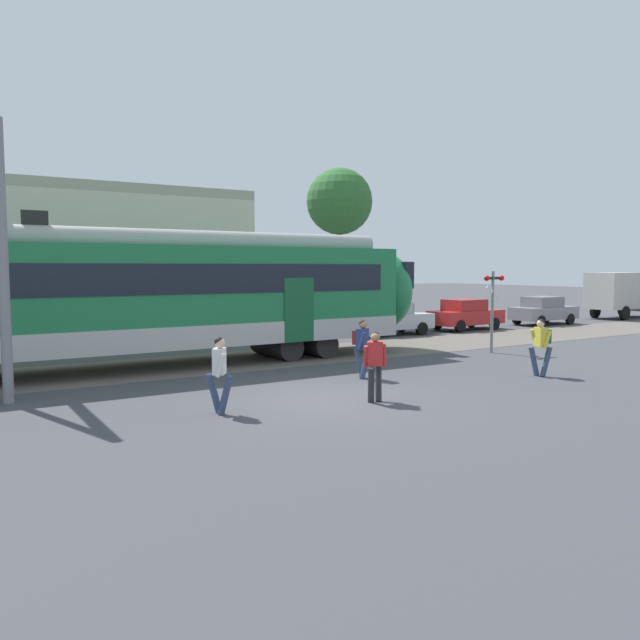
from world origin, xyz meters
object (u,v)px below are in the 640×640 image
pedestrian_yellow (541,342)px  parked_car_red (466,314)px  parked_car_silver (390,318)px  parked_car_grey (544,310)px  box_truck (621,293)px  pedestrian_red (375,360)px  pedestrian_white (219,370)px  pedestrian_navy (362,344)px  crossing_signal (493,298)px

pedestrian_yellow → parked_car_red: pedestrian_yellow is taller
pedestrian_yellow → parked_car_silver: bearing=74.0°
parked_car_grey → box_truck: 7.78m
pedestrian_red → parked_car_red: size_ratio=0.41×
pedestrian_red → pedestrian_yellow: same height
pedestrian_white → box_truck: 32.85m
parked_car_grey → pedestrian_navy: bearing=-155.6°
pedestrian_white → parked_car_red: 20.46m
pedestrian_yellow → box_truck: (21.40, 11.12, 0.58)m
pedestrian_white → parked_car_red: bearing=30.5°
crossing_signal → pedestrian_navy: bearing=-166.3°
pedestrian_white → parked_car_silver: 16.57m
parked_car_red → pedestrian_red: bearing=-141.6°
box_truck → crossing_signal: (-18.85, -6.90, 0.44)m
pedestrian_yellow → crossing_signal: size_ratio=0.56×
pedestrian_navy → crossing_signal: 7.42m
parked_car_red → parked_car_silver: bearing=179.0°
parked_car_red → crossing_signal: bearing=-128.7°
parked_car_silver → crossing_signal: bearing=-95.1°
pedestrian_navy → pedestrian_yellow: 5.21m
pedestrian_navy → parked_car_silver: bearing=47.8°
pedestrian_navy → parked_car_silver: 11.54m
pedestrian_navy → pedestrian_yellow: (4.59, -2.47, 0.00)m
box_truck → pedestrian_navy: bearing=-161.6°
pedestrian_red → pedestrian_yellow: size_ratio=1.00×
parked_car_grey → parked_car_silver: bearing=178.6°
pedestrian_navy → parked_car_silver: pedestrian_navy is taller
pedestrian_red → pedestrian_navy: bearing=60.0°
pedestrian_navy → pedestrian_yellow: size_ratio=1.00×
pedestrian_white → pedestrian_yellow: same height
parked_car_grey → crossing_signal: (-11.11, -6.54, 1.23)m
pedestrian_red → pedestrian_white: bearing=167.3°
crossing_signal → pedestrian_red: bearing=-152.9°
box_truck → parked_car_silver: bearing=-179.7°
parked_car_red → pedestrian_navy: bearing=-146.0°
pedestrian_white → pedestrian_navy: 5.45m
pedestrian_navy → parked_car_silver: size_ratio=0.41×
parked_car_red → crossing_signal: crossing_signal is taller
pedestrian_yellow → parked_car_grey: pedestrian_yellow is taller
parked_car_silver → parked_car_red: same height
parked_car_grey → box_truck: (7.74, 0.36, 0.79)m
pedestrian_white → parked_car_grey: size_ratio=0.41×
pedestrian_navy → box_truck: (25.99, 8.65, 0.58)m
pedestrian_red → parked_car_silver: (9.31, 11.25, -0.21)m
parked_car_red → box_truck: (13.46, 0.18, 0.79)m
pedestrian_navy → pedestrian_yellow: bearing=-28.3°
parked_car_red → pedestrian_white: bearing=-149.5°
pedestrian_red → box_truck: size_ratio=0.31×
pedestrian_navy → parked_car_red: pedestrian_navy is taller
pedestrian_navy → parked_car_grey: bearing=24.4°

